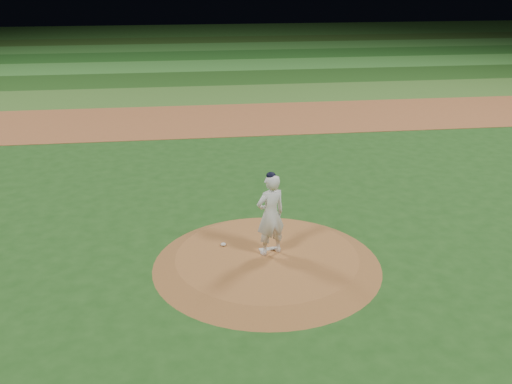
# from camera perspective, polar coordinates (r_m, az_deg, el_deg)

# --- Properties ---
(ground) EXTENTS (120.00, 120.00, 0.00)m
(ground) POSITION_cam_1_polar(r_m,az_deg,el_deg) (13.92, 1.10, -7.26)
(ground) COLOR #1F4C18
(ground) RESTS_ON ground
(infield_dirt_band) EXTENTS (70.00, 6.00, 0.02)m
(infield_dirt_band) POSITION_cam_1_polar(r_m,az_deg,el_deg) (26.95, -3.40, 7.26)
(infield_dirt_band) COLOR #99582F
(infield_dirt_band) RESTS_ON ground
(outfield_stripe_0) EXTENTS (70.00, 5.00, 0.02)m
(outfield_stripe_0) POSITION_cam_1_polar(r_m,az_deg,el_deg) (32.29, -4.16, 9.68)
(outfield_stripe_0) COLOR #3D6D27
(outfield_stripe_0) RESTS_ON ground
(outfield_stripe_1) EXTENTS (70.00, 5.00, 0.02)m
(outfield_stripe_1) POSITION_cam_1_polar(r_m,az_deg,el_deg) (37.19, -4.67, 11.27)
(outfield_stripe_1) COLOR #1D4817
(outfield_stripe_1) RESTS_ON ground
(outfield_stripe_2) EXTENTS (70.00, 5.00, 0.02)m
(outfield_stripe_2) POSITION_cam_1_polar(r_m,az_deg,el_deg) (42.11, -5.07, 12.49)
(outfield_stripe_2) COLOR #357D2D
(outfield_stripe_2) RESTS_ON ground
(outfield_stripe_3) EXTENTS (70.00, 5.00, 0.02)m
(outfield_stripe_3) POSITION_cam_1_polar(r_m,az_deg,el_deg) (47.05, -5.38, 13.46)
(outfield_stripe_3) COLOR #1C4E19
(outfield_stripe_3) RESTS_ON ground
(outfield_stripe_4) EXTENTS (70.00, 5.00, 0.02)m
(outfield_stripe_4) POSITION_cam_1_polar(r_m,az_deg,el_deg) (52.00, -5.64, 14.24)
(outfield_stripe_4) COLOR #2C6A26
(outfield_stripe_4) RESTS_ON ground
(outfield_stripe_5) EXTENTS (70.00, 5.00, 0.02)m
(outfield_stripe_5) POSITION_cam_1_polar(r_m,az_deg,el_deg) (56.95, -5.85, 14.88)
(outfield_stripe_5) COLOR #1F3F14
(outfield_stripe_5) RESTS_ON ground
(pitchers_mound) EXTENTS (5.50, 5.50, 0.25)m
(pitchers_mound) POSITION_cam_1_polar(r_m,az_deg,el_deg) (13.86, 1.10, -6.80)
(pitchers_mound) COLOR #985E2F
(pitchers_mound) RESTS_ON ground
(pitching_rubber) EXTENTS (0.53, 0.17, 0.03)m
(pitching_rubber) POSITION_cam_1_polar(r_m,az_deg,el_deg) (14.07, 1.38, -5.70)
(pitching_rubber) COLOR beige
(pitching_rubber) RESTS_ON pitchers_mound
(rosin_bag) EXTENTS (0.13, 0.13, 0.07)m
(rosin_bag) POSITION_cam_1_polar(r_m,az_deg,el_deg) (14.25, -3.29, -5.25)
(rosin_bag) COLOR beige
(rosin_bag) RESTS_ON pitchers_mound
(pitcher_on_mound) EXTENTS (0.86, 0.72, 2.08)m
(pitcher_on_mound) POSITION_cam_1_polar(r_m,az_deg,el_deg) (13.46, 1.46, -2.26)
(pitcher_on_mound) COLOR white
(pitcher_on_mound) RESTS_ON pitchers_mound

